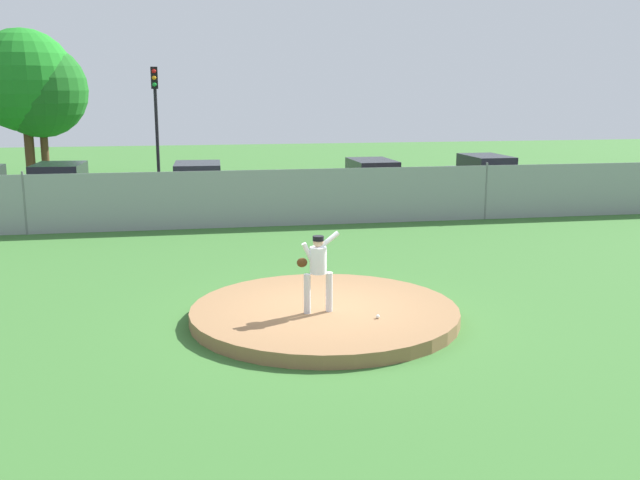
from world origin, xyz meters
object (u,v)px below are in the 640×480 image
at_px(baseball, 378,316).
at_px(parked_car_silver, 198,186).
at_px(parked_car_burgundy, 372,182).
at_px(traffic_light_near, 156,109).
at_px(parked_car_slate, 485,177).
at_px(parked_car_navy, 60,188).
at_px(pitcher_youth, 318,265).

height_order(baseball, parked_car_silver, parked_car_silver).
distance_m(baseball, parked_car_burgundy, 15.75).
relative_size(parked_car_silver, traffic_light_near, 0.81).
distance_m(parked_car_burgundy, traffic_light_near, 9.67).
distance_m(parked_car_slate, traffic_light_near, 14.07).
relative_size(parked_car_burgundy, parked_car_slate, 0.98).
height_order(baseball, parked_car_burgundy, parked_car_burgundy).
bearing_deg(traffic_light_near, baseball, -76.39).
relative_size(parked_car_slate, traffic_light_near, 0.87).
distance_m(parked_car_silver, parked_car_navy, 5.12).
bearing_deg(parked_car_silver, pitcher_youth, -82.15).
relative_size(pitcher_youth, traffic_light_near, 0.29).
bearing_deg(baseball, parked_car_navy, 117.38).
relative_size(baseball, parked_car_silver, 0.02).
xyz_separation_m(parked_car_slate, parked_car_navy, (-16.85, -0.01, -0.03)).
distance_m(baseball, parked_car_silver, 15.41).
height_order(pitcher_youth, parked_car_navy, pitcher_youth).
bearing_deg(parked_car_burgundy, traffic_light_near, 155.34).
bearing_deg(parked_car_slate, baseball, -119.04).
bearing_deg(pitcher_youth, baseball, -29.12).
relative_size(pitcher_youth, baseball, 21.19).
bearing_deg(pitcher_youth, parked_car_navy, 115.13).
height_order(pitcher_youth, parked_car_silver, pitcher_youth).
distance_m(baseball, parked_car_slate, 17.98).
distance_m(parked_car_navy, traffic_light_near, 5.66).
height_order(parked_car_silver, traffic_light_near, traffic_light_near).
height_order(pitcher_youth, parked_car_burgundy, pitcher_youth).
relative_size(parked_car_navy, traffic_light_near, 0.80).
bearing_deg(parked_car_slate, traffic_light_near, 165.56).
xyz_separation_m(parked_car_silver, parked_car_slate, (11.76, 0.61, 0.02)).
relative_size(baseball, parked_car_burgundy, 0.02).
relative_size(parked_car_silver, parked_car_slate, 0.93).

